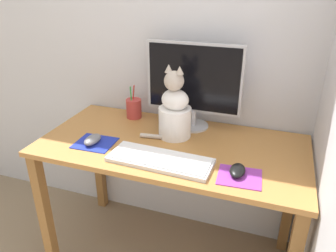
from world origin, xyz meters
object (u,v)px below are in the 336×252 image
(cat, at_px, (175,111))
(pen_cup, at_px, (134,108))
(monitor, at_px, (194,83))
(computer_mouse_right, at_px, (237,170))
(computer_mouse_left, at_px, (93,140))
(keyboard, at_px, (160,159))

(cat, distance_m, pen_cup, 0.33)
(monitor, relative_size, computer_mouse_right, 4.58)
(monitor, xyz_separation_m, computer_mouse_left, (-0.39, -0.34, -0.22))
(computer_mouse_right, bearing_deg, cat, 144.90)
(computer_mouse_left, height_order, cat, cat)
(monitor, bearing_deg, pen_cup, 178.45)
(keyboard, relative_size, computer_mouse_left, 4.08)
(computer_mouse_right, bearing_deg, pen_cup, 148.39)
(keyboard, height_order, computer_mouse_right, computer_mouse_right)
(keyboard, distance_m, computer_mouse_right, 0.33)
(monitor, bearing_deg, cat, -111.38)
(monitor, relative_size, computer_mouse_left, 4.33)
(computer_mouse_left, distance_m, cat, 0.41)
(computer_mouse_left, distance_m, computer_mouse_right, 0.69)
(cat, xyz_separation_m, pen_cup, (-0.28, 0.15, -0.08))
(keyboard, relative_size, pen_cup, 2.49)
(monitor, distance_m, cat, 0.18)
(computer_mouse_left, relative_size, pen_cup, 0.61)
(computer_mouse_right, relative_size, cat, 0.29)
(keyboard, distance_m, computer_mouse_left, 0.36)
(keyboard, xyz_separation_m, pen_cup, (-0.30, 0.40, 0.04))
(monitor, height_order, cat, monitor)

